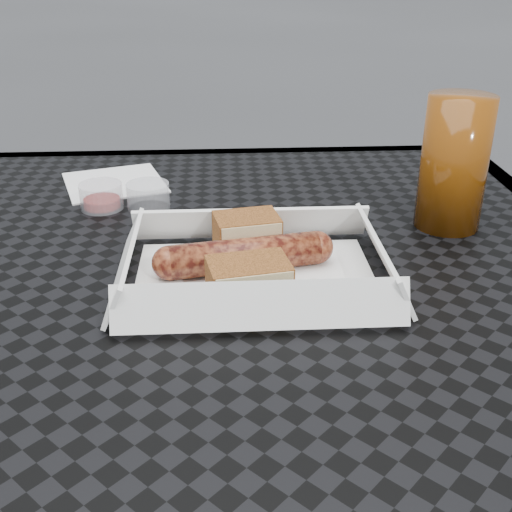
{
  "coord_description": "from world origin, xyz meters",
  "views": [
    {
      "loc": [
        0.01,
        -0.54,
        1.03
      ],
      "look_at": [
        0.04,
        -0.03,
        0.78
      ],
      "focal_mm": 45.0,
      "sensor_mm": 36.0,
      "label": 1
    }
  ],
  "objects_px": {
    "patio_table": "(213,339)",
    "food_tray": "(255,278)",
    "drink_glass": "(454,163)",
    "bratwurst": "(245,255)"
  },
  "relations": [
    {
      "from": "patio_table",
      "to": "food_tray",
      "type": "relative_size",
      "value": 3.64
    },
    {
      "from": "food_tray",
      "to": "drink_glass",
      "type": "height_order",
      "value": "drink_glass"
    },
    {
      "from": "food_tray",
      "to": "bratwurst",
      "type": "xyz_separation_m",
      "value": [
        -0.01,
        0.01,
        0.02
      ]
    },
    {
      "from": "food_tray",
      "to": "bratwurst",
      "type": "bearing_deg",
      "value": 125.92
    },
    {
      "from": "food_tray",
      "to": "drink_glass",
      "type": "xyz_separation_m",
      "value": [
        0.22,
        0.12,
        0.07
      ]
    },
    {
      "from": "food_tray",
      "to": "drink_glass",
      "type": "distance_m",
      "value": 0.26
    },
    {
      "from": "patio_table",
      "to": "bratwurst",
      "type": "relative_size",
      "value": 4.69
    },
    {
      "from": "patio_table",
      "to": "drink_glass",
      "type": "xyz_separation_m",
      "value": [
        0.26,
        0.1,
        0.15
      ]
    },
    {
      "from": "bratwurst",
      "to": "drink_glass",
      "type": "relative_size",
      "value": 1.19
    },
    {
      "from": "bratwurst",
      "to": "drink_glass",
      "type": "xyz_separation_m",
      "value": [
        0.23,
        0.1,
        0.05
      ]
    }
  ]
}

